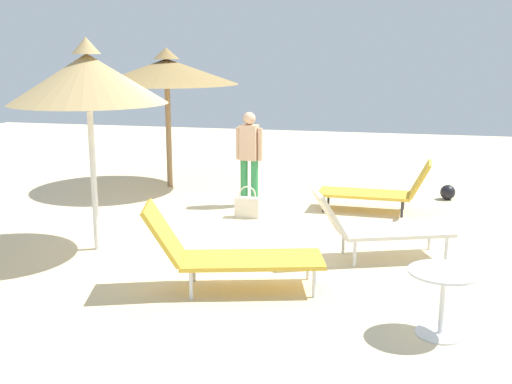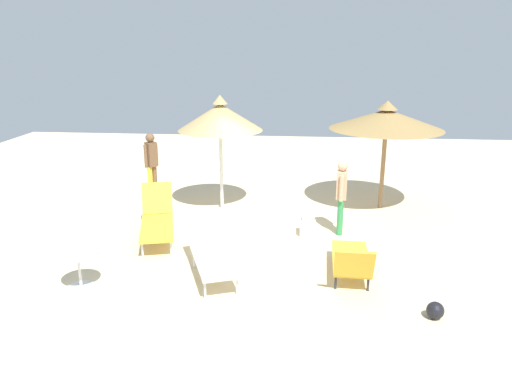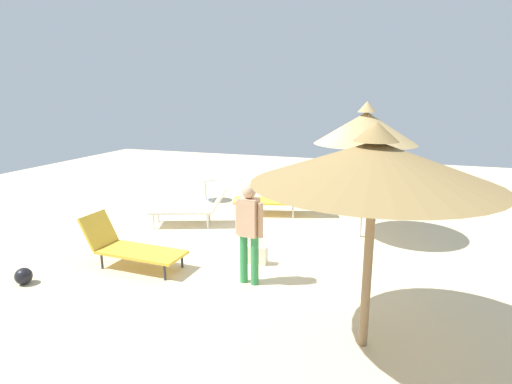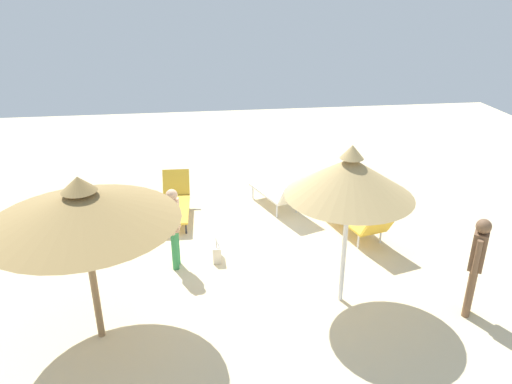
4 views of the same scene
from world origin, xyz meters
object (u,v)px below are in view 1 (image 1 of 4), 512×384
(lounge_chair_back, at_px, (226,252))
(beach_ball, at_px, (448,192))
(parasol_umbrella_center, at_px, (88,79))
(person_standing_front, at_px, (249,152))
(lounge_chair_near_right, at_px, (380,190))
(handbag, at_px, (247,206))
(side_table_round, at_px, (443,291))
(lounge_chair_near_left, at_px, (375,226))
(parasol_umbrella_edge, at_px, (167,72))

(lounge_chair_back, bearing_deg, beach_ball, -118.37)
(parasol_umbrella_center, bearing_deg, person_standing_front, -117.25)
(lounge_chair_near_right, height_order, handbag, lounge_chair_near_right)
(person_standing_front, height_order, handbag, person_standing_front)
(lounge_chair_back, bearing_deg, parasol_umbrella_center, -26.33)
(side_table_round, bearing_deg, lounge_chair_near_right, -80.81)
(lounge_chair_near_right, relative_size, beach_ball, 6.89)
(lounge_chair_back, height_order, person_standing_front, person_standing_front)
(person_standing_front, distance_m, beach_ball, 3.77)
(person_standing_front, xyz_separation_m, handbag, (-0.16, 0.80, -0.76))
(parasol_umbrella_center, xyz_separation_m, handbag, (-1.65, -2.10, -2.16))
(parasol_umbrella_center, xyz_separation_m, lounge_chair_near_left, (-3.78, -0.43, -1.89))
(handbag, xyz_separation_m, side_table_round, (-2.87, 3.85, 0.27))
(beach_ball, bearing_deg, side_table_round, 85.70)
(lounge_chair_back, relative_size, side_table_round, 3.09)
(parasol_umbrella_edge, xyz_separation_m, handbag, (-2.08, 1.96, -2.10))
(lounge_chair_near_right, distance_m, side_table_round, 4.76)
(lounge_chair_near_right, distance_m, person_standing_front, 2.33)
(person_standing_front, xyz_separation_m, side_table_round, (-3.02, 4.65, -0.50))
(parasol_umbrella_edge, relative_size, lounge_chair_back, 1.30)
(person_standing_front, bearing_deg, handbag, 101.09)
(person_standing_front, bearing_deg, lounge_chair_near_right, -178.72)
(lounge_chair_back, bearing_deg, side_table_round, 163.80)
(parasol_umbrella_center, distance_m, parasol_umbrella_edge, 4.08)
(parasol_umbrella_center, bearing_deg, parasol_umbrella_edge, -84.02)
(parasol_umbrella_edge, relative_size, side_table_round, 4.03)
(parasol_umbrella_center, xyz_separation_m, lounge_chair_near_right, (-3.76, -2.95, -1.96))
(parasol_umbrella_center, bearing_deg, side_table_round, 158.80)
(parasol_umbrella_center, distance_m, beach_ball, 6.82)
(person_standing_front, distance_m, side_table_round, 5.57)
(beach_ball, bearing_deg, lounge_chair_back, 61.63)
(parasol_umbrella_edge, height_order, side_table_round, parasol_umbrella_edge)
(lounge_chair_near_left, distance_m, beach_ball, 3.90)
(parasol_umbrella_center, bearing_deg, lounge_chair_near_left, -173.58)
(person_standing_front, bearing_deg, lounge_chair_near_left, 132.84)
(parasol_umbrella_center, bearing_deg, beach_ball, -140.18)
(parasol_umbrella_center, relative_size, parasol_umbrella_edge, 1.03)
(lounge_chair_near_left, bearing_deg, parasol_umbrella_edge, -40.80)
(person_standing_front, xyz_separation_m, beach_ball, (-3.47, -1.24, -0.81))
(parasol_umbrella_center, xyz_separation_m, person_standing_front, (-1.49, -2.90, -1.39))
(parasol_umbrella_center, relative_size, lounge_chair_near_right, 1.53)
(lounge_chair_near_left, distance_m, handbag, 2.72)
(lounge_chair_near_right, height_order, lounge_chair_back, lounge_chair_back)
(lounge_chair_back, relative_size, handbag, 4.04)
(lounge_chair_near_right, height_order, beach_ball, lounge_chair_near_right)
(lounge_chair_near_right, distance_m, lounge_chair_near_left, 2.52)
(parasol_umbrella_center, bearing_deg, lounge_chair_near_right, -141.86)
(person_standing_front, bearing_deg, side_table_round, 123.03)
(lounge_chair_near_left, relative_size, lounge_chair_back, 0.91)
(parasol_umbrella_center, height_order, lounge_chair_back, parasol_umbrella_center)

